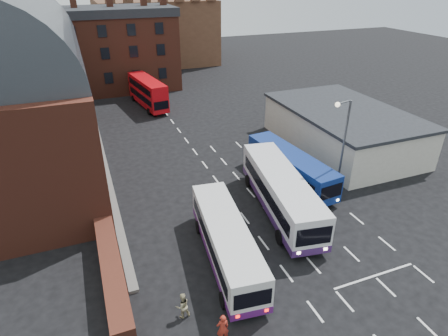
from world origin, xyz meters
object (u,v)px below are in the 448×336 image
object	(u,v)px
street_lamp	(342,141)
pedestrian_red	(223,328)
bus_white_outbound	(226,239)
bus_blue	(290,165)
pedestrian_beige	(183,306)
bus_red_double	(148,92)
bus_white_inbound	(281,190)

from	to	relation	value
street_lamp	pedestrian_red	world-z (taller)	street_lamp
bus_white_outbound	pedestrian_red	bearing A→B (deg)	-106.94
bus_blue	pedestrian_beige	world-z (taller)	bus_blue
bus_white_outbound	bus_red_double	distance (m)	33.10
pedestrian_red	street_lamp	bearing A→B (deg)	-141.63
bus_white_outbound	pedestrian_red	distance (m)	6.13
pedestrian_beige	bus_blue	bearing A→B (deg)	-144.98
bus_white_outbound	bus_blue	xyz separation A→B (m)	(9.06, 7.49, -0.00)
bus_blue	bus_red_double	distance (m)	26.68
bus_white_outbound	pedestrian_beige	size ratio (longest dim) A/B	6.68
bus_white_inbound	bus_blue	xyz separation A→B (m)	(3.06, 3.76, -0.25)
street_lamp	pedestrian_beige	bearing A→B (deg)	-154.02
bus_white_inbound	bus_red_double	world-z (taller)	bus_red_double
pedestrian_red	pedestrian_beige	world-z (taller)	pedestrian_red
bus_blue	pedestrian_red	distance (m)	17.41
bus_red_double	street_lamp	world-z (taller)	street_lamp
bus_white_inbound	pedestrian_red	xyz separation A→B (m)	(-8.42, -9.31, -1.03)
bus_white_inbound	bus_red_double	size ratio (longest dim) A/B	1.22
bus_white_outbound	bus_red_double	xyz separation A→B (m)	(1.49, 33.06, 0.41)
pedestrian_red	bus_red_double	bearing A→B (deg)	-92.40
street_lamp	pedestrian_red	bearing A→B (deg)	-145.00
bus_red_double	bus_white_inbound	bearing A→B (deg)	90.16
bus_blue	street_lamp	distance (m)	5.34
bus_white_outbound	pedestrian_beige	bearing A→B (deg)	-132.69
bus_white_inbound	street_lamp	bearing A→B (deg)	-167.37
pedestrian_red	pedestrian_beige	distance (m)	2.67
bus_red_double	pedestrian_beige	bearing A→B (deg)	73.01
bus_white_outbound	bus_red_double	size ratio (longest dim) A/B	1.06
bus_white_inbound	street_lamp	xyz separation A→B (m)	(5.37, 0.35, 3.15)
bus_red_double	pedestrian_red	size ratio (longest dim) A/B	5.61
bus_white_outbound	street_lamp	world-z (taller)	street_lamp
bus_blue	bus_white_inbound	bearing A→B (deg)	44.62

